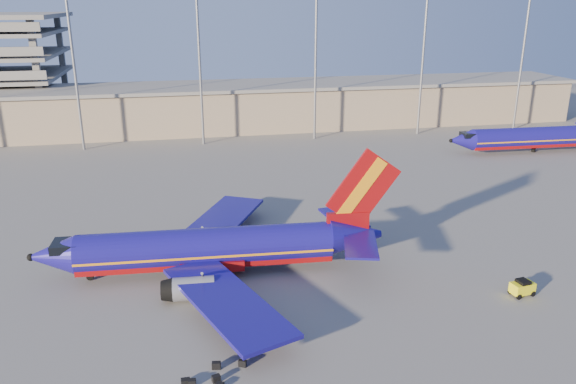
% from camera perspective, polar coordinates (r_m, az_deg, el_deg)
% --- Properties ---
extents(ground, '(220.00, 220.00, 0.00)m').
position_cam_1_polar(ground, '(56.85, -0.77, -5.80)').
color(ground, slate).
rests_on(ground, ground).
extents(terminal_building, '(122.00, 16.00, 8.50)m').
position_cam_1_polar(terminal_building, '(112.22, -1.28, 8.88)').
color(terminal_building, gray).
rests_on(terminal_building, ground).
extents(light_mast_row, '(101.60, 1.60, 28.65)m').
position_cam_1_polar(light_mast_row, '(98.08, -3.02, 15.21)').
color(light_mast_row, gray).
rests_on(light_mast_row, ground).
extents(aircraft_main, '(33.30, 31.98, 11.27)m').
position_cam_1_polar(aircraft_main, '(51.65, -7.39, -5.67)').
color(aircraft_main, navy).
rests_on(aircraft_main, ground).
extents(aircraft_second, '(32.29, 12.57, 10.93)m').
position_cam_1_polar(aircraft_second, '(101.56, 24.22, 5.12)').
color(aircraft_second, navy).
rests_on(aircraft_second, ground).
extents(baggage_tug, '(2.12, 1.48, 1.41)m').
position_cam_1_polar(baggage_tug, '(52.05, 22.71, -8.92)').
color(baggage_tug, yellow).
rests_on(baggage_tug, ground).
extents(luggage_pile, '(4.47, 2.56, 0.51)m').
position_cam_1_polar(luggage_pile, '(39.30, -7.85, -18.02)').
color(luggage_pile, black).
rests_on(luggage_pile, ground).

